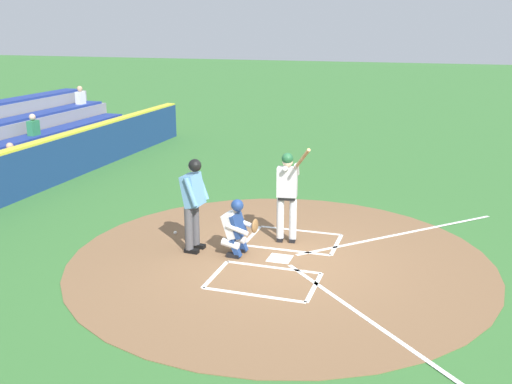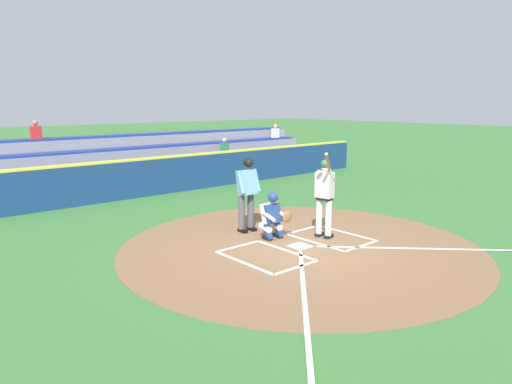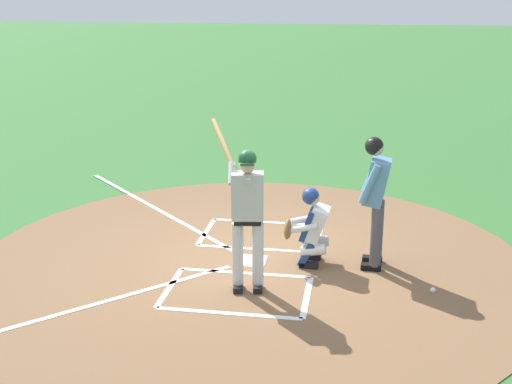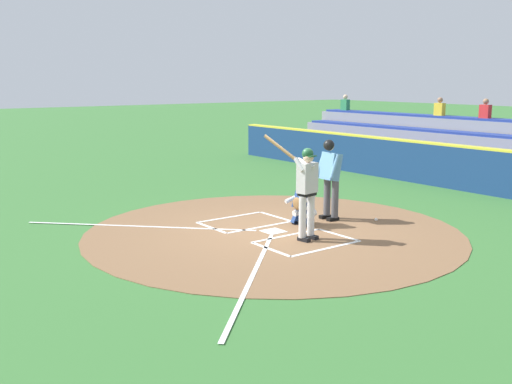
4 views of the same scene
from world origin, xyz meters
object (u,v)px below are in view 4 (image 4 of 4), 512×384
(batter, at_px, (306,187))
(baseball, at_px, (376,220))
(catcher, at_px, (303,200))
(plate_umpire, at_px, (330,174))

(batter, distance_m, baseball, 2.63)
(catcher, relative_size, baseball, 15.27)
(batter, height_order, plate_umpire, batter)
(catcher, height_order, baseball, catcher)
(plate_umpire, height_order, baseball, plate_umpire)
(batter, bearing_deg, catcher, -37.89)
(catcher, distance_m, baseball, 1.86)
(batter, distance_m, plate_umpire, 1.90)
(plate_umpire, xyz_separation_m, baseball, (-0.74, -0.78, -1.04))
(batter, distance_m, catcher, 1.31)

